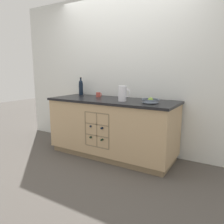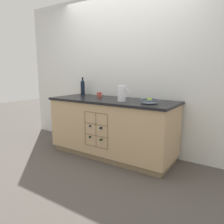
# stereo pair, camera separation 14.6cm
# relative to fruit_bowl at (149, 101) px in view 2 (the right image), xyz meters

# --- Properties ---
(ground_plane) EXTENTS (14.00, 14.00, 0.00)m
(ground_plane) POSITION_rel_fruit_bowl_xyz_m (-0.64, 0.08, -0.92)
(ground_plane) COLOR #4C4742
(back_wall) EXTENTS (4.40, 0.06, 2.55)m
(back_wall) POSITION_rel_fruit_bowl_xyz_m (-0.64, 0.50, 0.35)
(back_wall) COLOR silver
(back_wall) RESTS_ON ground_plane
(kitchen_island) EXTENTS (1.97, 0.77, 0.88)m
(kitchen_island) POSITION_rel_fruit_bowl_xyz_m (-0.65, 0.08, -0.47)
(kitchen_island) COLOR #8B7354
(kitchen_island) RESTS_ON ground_plane
(fruit_bowl) EXTENTS (0.24, 0.24, 0.08)m
(fruit_bowl) POSITION_rel_fruit_bowl_xyz_m (0.00, 0.00, 0.00)
(fruit_bowl) COLOR #4C5666
(fruit_bowl) RESTS_ON kitchen_island
(white_pitcher) EXTENTS (0.18, 0.12, 0.22)m
(white_pitcher) POSITION_rel_fruit_bowl_xyz_m (-0.41, -0.01, 0.08)
(white_pitcher) COLOR white
(white_pitcher) RESTS_ON kitchen_island
(ceramic_mug) EXTENTS (0.11, 0.07, 0.08)m
(ceramic_mug) POSITION_rel_fruit_bowl_xyz_m (-1.00, 0.24, 0.00)
(ceramic_mug) COLOR #B7473D
(ceramic_mug) RESTS_ON kitchen_island
(standing_wine_bottle) EXTENTS (0.08, 0.08, 0.31)m
(standing_wine_bottle) POSITION_rel_fruit_bowl_xyz_m (-1.45, 0.34, 0.10)
(standing_wine_bottle) COLOR black
(standing_wine_bottle) RESTS_ON kitchen_island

